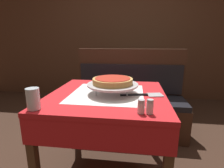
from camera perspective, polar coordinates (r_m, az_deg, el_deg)
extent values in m
cube|color=red|center=(1.32, -1.51, -3.72)|extent=(0.86, 0.86, 0.03)
cube|color=white|center=(1.32, -1.51, -3.06)|extent=(0.53, 0.53, 0.00)
cube|color=red|center=(1.35, -1.48, -7.66)|extent=(0.86, 0.86, 0.17)
cube|color=#4C331E|center=(1.29, -23.95, -23.86)|extent=(0.05, 0.05, 0.70)
cube|color=#4C331E|center=(1.90, -11.54, -10.03)|extent=(0.05, 0.05, 0.70)
cube|color=#4C331E|center=(1.82, 13.24, -11.29)|extent=(0.05, 0.05, 0.70)
cube|color=#1E6B33|center=(2.90, 9.57, 5.94)|extent=(0.79, 0.79, 0.03)
cube|color=white|center=(2.89, 9.59, 6.26)|extent=(0.49, 0.49, 0.00)
cube|color=#1E6B33|center=(2.91, 9.51, 4.52)|extent=(0.78, 0.78, 0.12)
cube|color=#4C331E|center=(2.63, 1.68, -2.83)|extent=(0.05, 0.05, 0.70)
cube|color=#4C331E|center=(2.66, 17.24, -3.28)|extent=(0.05, 0.05, 0.70)
cube|color=#4C331E|center=(3.32, 2.94, 0.72)|extent=(0.05, 0.05, 0.70)
cube|color=#4C331E|center=(3.35, 15.27, 0.33)|extent=(0.05, 0.05, 0.70)
cube|color=#3D2316|center=(2.19, 5.53, -10.85)|extent=(1.32, 0.48, 0.39)
cube|color=black|center=(2.11, 5.67, -5.34)|extent=(1.30, 0.47, 0.06)
cube|color=#3D2316|center=(2.24, 6.05, 4.08)|extent=(1.32, 0.06, 0.57)
cube|color=black|center=(2.21, 5.96, 1.72)|extent=(1.27, 0.02, 0.36)
cube|color=#4C2D1E|center=(3.47, 4.36, 15.39)|extent=(6.00, 0.04, 2.40)
cylinder|color=#ADADB2|center=(1.42, 0.83, -0.48)|extent=(0.01, 0.01, 0.06)
cylinder|color=#ADADB2|center=(1.26, -5.24, -2.49)|extent=(0.01, 0.01, 0.06)
cylinder|color=#ADADB2|center=(1.23, 4.95, -2.88)|extent=(0.01, 0.01, 0.06)
cylinder|color=#ADADB2|center=(1.29, 0.17, -0.76)|extent=(0.26, 0.26, 0.01)
cylinder|color=silver|center=(1.29, 0.17, -0.50)|extent=(0.37, 0.37, 0.01)
cylinder|color=silver|center=(1.29, 0.17, -0.16)|extent=(0.38, 0.38, 0.01)
cylinder|color=tan|center=(1.28, 0.17, 0.93)|extent=(0.30, 0.30, 0.04)
cylinder|color=#B22819|center=(1.28, 0.18, 1.85)|extent=(0.26, 0.26, 0.01)
cube|color=#BCBCC1|center=(1.31, 13.83, -3.44)|extent=(0.12, 0.11, 0.00)
cube|color=black|center=(1.27, 7.22, -3.49)|extent=(0.20, 0.06, 0.01)
cylinder|color=silver|center=(1.09, -24.36, -4.42)|extent=(0.07, 0.07, 0.12)
cylinder|color=silver|center=(0.97, 9.47, -7.71)|extent=(0.04, 0.04, 0.06)
cylinder|color=#B7B7BC|center=(0.95, 9.56, -5.55)|extent=(0.04, 0.04, 0.02)
cylinder|color=silver|center=(0.97, 12.27, -7.71)|extent=(0.04, 0.04, 0.06)
cylinder|color=#B7B7BC|center=(0.96, 12.39, -5.47)|extent=(0.04, 0.04, 0.02)
cube|color=black|center=(2.84, 7.37, 6.51)|extent=(0.12, 0.12, 0.03)
cylinder|color=black|center=(2.83, 7.42, 8.05)|extent=(0.01, 0.01, 0.12)
cylinder|color=white|center=(2.86, 7.42, 7.84)|extent=(0.04, 0.04, 0.10)
cylinder|color=red|center=(2.81, 6.79, 7.75)|extent=(0.04, 0.04, 0.10)
cylinder|color=#99194C|center=(2.81, 8.03, 7.71)|extent=(0.04, 0.04, 0.10)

